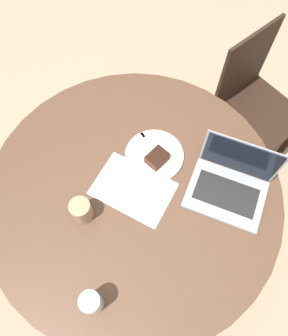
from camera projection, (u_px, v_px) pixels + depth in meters
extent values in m
plane|color=gray|center=(137.00, 234.00, 2.07)|extent=(12.00, 12.00, 0.00)
cylinder|color=#4C3323|center=(137.00, 234.00, 2.06)|extent=(0.53, 0.53, 0.02)
cylinder|color=#4C3323|center=(135.00, 216.00, 1.73)|extent=(0.12, 0.12, 0.72)
cylinder|color=#4C3323|center=(133.00, 190.00, 1.39)|extent=(1.26, 1.26, 0.03)
cube|color=black|center=(259.00, 115.00, 1.91)|extent=(0.57, 0.57, 0.02)
cube|color=black|center=(245.00, 65.00, 1.76)|extent=(0.20, 0.35, 0.45)
cube|color=black|center=(250.00, 173.00, 2.00)|extent=(0.05, 0.05, 0.45)
cube|color=black|center=(246.00, 102.00, 2.24)|extent=(0.05, 0.05, 0.45)
cube|color=black|center=(206.00, 132.00, 2.13)|extent=(0.05, 0.05, 0.45)
cube|color=white|center=(133.00, 190.00, 1.37)|extent=(0.34, 0.26, 0.00)
cylinder|color=white|center=(154.00, 155.00, 1.44)|extent=(0.26, 0.26, 0.01)
cube|color=#472619|center=(157.00, 158.00, 1.40)|extent=(0.10, 0.11, 0.05)
cube|color=black|center=(157.00, 155.00, 1.38)|extent=(0.09, 0.10, 0.00)
cube|color=silver|center=(152.00, 147.00, 1.45)|extent=(0.15, 0.11, 0.00)
cube|color=silver|center=(143.00, 135.00, 1.47)|extent=(0.04, 0.04, 0.00)
cylinder|color=#997556|center=(81.00, 210.00, 1.28)|extent=(0.08, 0.08, 0.11)
cylinder|color=silver|center=(92.00, 302.00, 1.13)|extent=(0.07, 0.07, 0.13)
cube|color=gray|center=(226.00, 195.00, 1.36)|extent=(0.31, 0.24, 0.02)
cube|color=black|center=(226.00, 194.00, 1.35)|extent=(0.26, 0.14, 0.00)
cube|color=gray|center=(241.00, 157.00, 1.30)|extent=(0.31, 0.00, 0.22)
cube|color=black|center=(240.00, 158.00, 1.30)|extent=(0.29, 0.00, 0.20)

